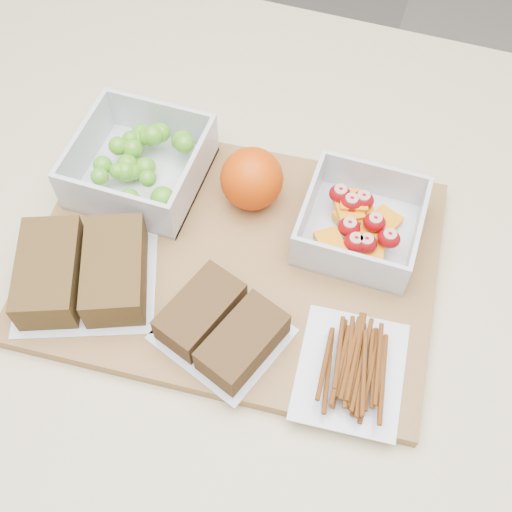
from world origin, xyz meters
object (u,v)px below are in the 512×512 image
(fruit_container, at_px, (360,225))
(sandwich_bag_center, at_px, (222,327))
(cutting_board, at_px, (235,260))
(sandwich_bag_left, at_px, (83,272))
(pretzel_bag, at_px, (352,366))
(grape_container, at_px, (142,164))
(orange, at_px, (252,179))

(fruit_container, distance_m, sandwich_bag_center, 0.18)
(cutting_board, distance_m, sandwich_bag_left, 0.16)
(cutting_board, xyz_separation_m, pretzel_bag, (0.15, -0.09, 0.02))
(cutting_board, height_order, grape_container, grape_container)
(fruit_container, xyz_separation_m, orange, (-0.12, 0.01, 0.01))
(grape_container, height_order, orange, orange)
(grape_container, distance_m, pretzel_bag, 0.32)
(grape_container, bearing_deg, orange, 4.98)
(sandwich_bag_left, distance_m, sandwich_bag_center, 0.15)
(cutting_board, height_order, sandwich_bag_center, sandwich_bag_center)
(grape_container, relative_size, fruit_container, 1.13)
(fruit_container, xyz_separation_m, sandwich_bag_center, (-0.10, -0.16, -0.00))
(cutting_board, relative_size, sandwich_bag_left, 2.40)
(orange, xyz_separation_m, pretzel_bag, (0.15, -0.16, -0.02))
(grape_container, relative_size, sandwich_bag_left, 0.77)
(orange, height_order, sandwich_bag_left, orange)
(cutting_board, height_order, fruit_container, fruit_container)
(orange, distance_m, sandwich_bag_center, 0.17)
(fruit_container, xyz_separation_m, sandwich_bag_left, (-0.25, -0.14, 0.00))
(sandwich_bag_left, bearing_deg, cutting_board, 30.02)
(sandwich_bag_left, relative_size, sandwich_bag_center, 1.24)
(fruit_container, bearing_deg, grape_container, 179.92)
(grape_container, xyz_separation_m, fruit_container, (0.25, -0.00, -0.00))
(cutting_board, height_order, sandwich_bag_left, sandwich_bag_left)
(fruit_container, height_order, orange, orange)
(fruit_container, bearing_deg, pretzel_bag, -78.79)
(cutting_board, relative_size, sandwich_bag_center, 2.98)
(grape_container, bearing_deg, fruit_container, -0.08)
(cutting_board, xyz_separation_m, grape_container, (-0.13, 0.07, 0.03))
(pretzel_bag, bearing_deg, fruit_container, 101.21)
(fruit_container, relative_size, sandwich_bag_left, 0.69)
(fruit_container, height_order, sandwich_bag_center, fruit_container)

